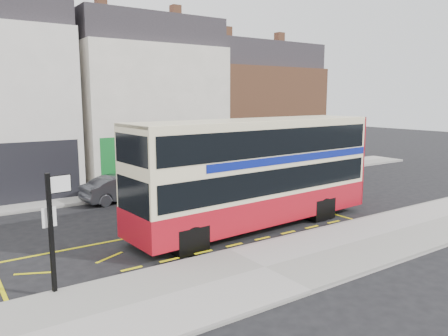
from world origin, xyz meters
TOP-DOWN VIEW (x-y plane):
  - ground at (0.00, 0.00)m, footprint 120.00×120.00m
  - pavement at (0.00, -2.30)m, footprint 40.00×4.00m
  - kerb at (0.00, -0.38)m, footprint 40.00×0.15m
  - far_pavement at (0.00, 11.00)m, footprint 50.00×3.00m
  - road_markings at (0.00, 1.60)m, footprint 14.00×3.40m
  - terrace_green_shop at (3.50, 14.99)m, footprint 9.00×8.01m
  - terrace_right at (12.50, 14.99)m, footprint 9.00×8.01m
  - double_decker_bus at (2.81, 1.65)m, footprint 11.40×3.30m
  - bus_stop_post at (-5.79, -0.38)m, footprint 0.82×0.17m
  - car_grey at (-0.14, 9.22)m, footprint 4.33×1.91m
  - car_white at (5.64, 8.43)m, footprint 4.70×2.57m
  - street_tree_right at (8.64, 12.24)m, footprint 2.76×2.76m

SIDE VIEW (x-z plane):
  - ground at x=0.00m, z-range 0.00..0.00m
  - road_markings at x=0.00m, z-range 0.00..0.01m
  - pavement at x=0.00m, z-range 0.00..0.15m
  - kerb at x=0.00m, z-range 0.00..0.15m
  - far_pavement at x=0.00m, z-range 0.00..0.15m
  - car_white at x=5.64m, z-range 0.00..1.29m
  - car_grey at x=-0.14m, z-range 0.00..1.38m
  - bus_stop_post at x=-5.79m, z-range 0.46..3.73m
  - double_decker_bus at x=2.81m, z-range 0.12..4.61m
  - street_tree_right at x=8.64m, z-range 1.09..7.05m
  - terrace_right at x=12.50m, z-range -0.58..9.72m
  - terrace_green_shop at x=3.50m, z-range -0.58..10.72m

